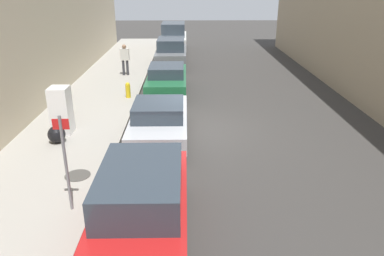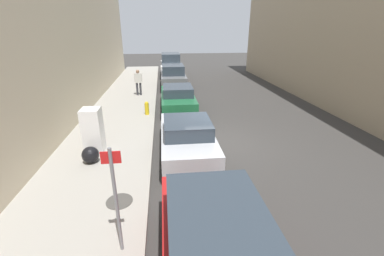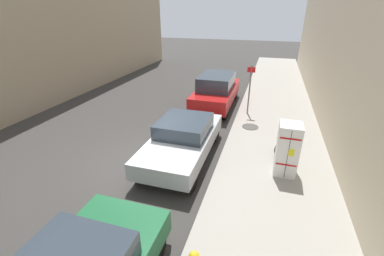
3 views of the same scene
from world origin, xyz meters
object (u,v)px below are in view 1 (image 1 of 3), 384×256
object	(u,v)px
fire_hydrant	(128,90)
parked_suv_gray	(171,52)
parked_sedan_silver	(159,119)
street_sign_post	(65,159)
discarded_refrigerator	(61,110)
parked_suv_red	(142,205)
parked_sedan_green	(167,78)
pedestrian_walking_far	(125,57)
parked_van_white	(174,37)
trash_bag	(57,134)

from	to	relation	value
fire_hydrant	parked_suv_gray	size ratio (longest dim) A/B	0.16
parked_sedan_silver	street_sign_post	bearing A→B (deg)	-111.51
discarded_refrigerator	parked_suv_red	xyz separation A→B (m)	(3.41, -5.75, -0.10)
street_sign_post	parked_sedan_silver	distance (m)	4.95
fire_hydrant	discarded_refrigerator	bearing A→B (deg)	-111.94
parked_sedan_green	parked_suv_gray	xyz separation A→B (m)	(0.00, 6.01, 0.19)
parked_suv_gray	parked_sedan_green	bearing A→B (deg)	-90.00
discarded_refrigerator	pedestrian_walking_far	bearing A→B (deg)	83.72
discarded_refrigerator	fire_hydrant	bearing A→B (deg)	68.06
parked_sedan_green	parked_suv_gray	world-z (taller)	parked_suv_gray
fire_hydrant	pedestrian_walking_far	size ratio (longest dim) A/B	0.41
street_sign_post	parked_sedan_green	world-z (taller)	street_sign_post
parked_suv_red	parked_suv_gray	world-z (taller)	parked_suv_gray
parked_sedan_silver	parked_sedan_green	distance (m)	5.84
parked_sedan_silver	parked_van_white	distance (m)	17.19
parked_suv_red	parked_van_white	bearing A→B (deg)	90.00
fire_hydrant	pedestrian_walking_far	bearing A→B (deg)	99.81
fire_hydrant	parked_sedan_silver	world-z (taller)	parked_sedan_silver
discarded_refrigerator	parked_van_white	distance (m)	17.30
street_sign_post	pedestrian_walking_far	bearing A→B (deg)	92.92
trash_bag	parked_van_white	bearing A→B (deg)	79.31
pedestrian_walking_far	parked_van_white	size ratio (longest dim) A/B	0.34
discarded_refrigerator	parked_van_white	world-z (taller)	parked_van_white
trash_bag	parked_sedan_green	distance (m)	7.31
trash_bag	parked_sedan_green	world-z (taller)	parked_sedan_green
street_sign_post	pedestrian_walking_far	size ratio (longest dim) A/B	1.37
parked_suv_red	parked_sedan_silver	xyz separation A→B (m)	(-0.00, 5.52, -0.17)
discarded_refrigerator	pedestrian_walking_far	xyz separation A→B (m)	(0.94, 8.53, 0.17)
parked_suv_red	fire_hydrant	bearing A→B (deg)	99.82
trash_bag	parked_suv_gray	world-z (taller)	parked_suv_gray
parked_suv_gray	parked_van_white	xyz separation A→B (m)	(-0.00, 5.33, 0.17)
trash_bag	street_sign_post	bearing A→B (deg)	-68.06
street_sign_post	parked_suv_red	size ratio (longest dim) A/B	0.51
parked_sedan_silver	parked_sedan_green	size ratio (longest dim) A/B	0.94
parked_sedan_silver	parked_sedan_green	world-z (taller)	parked_sedan_silver
discarded_refrigerator	pedestrian_walking_far	distance (m)	8.59
fire_hydrant	parked_suv_red	bearing A→B (deg)	-80.18
trash_bag	parked_suv_red	world-z (taller)	parked_suv_red
discarded_refrigerator	street_sign_post	bearing A→B (deg)	-71.27
pedestrian_walking_far	discarded_refrigerator	bearing A→B (deg)	80.85
parked_suv_red	parked_suv_gray	bearing A→B (deg)	90.00
discarded_refrigerator	trash_bag	distance (m)	1.03
street_sign_post	parked_sedan_silver	xyz separation A→B (m)	(1.79, 4.55, -0.76)
street_sign_post	parked_suv_red	bearing A→B (deg)	-28.59
discarded_refrigerator	parked_suv_red	world-z (taller)	discarded_refrigerator
street_sign_post	trash_bag	size ratio (longest dim) A/B	4.10
trash_bag	parked_sedan_silver	bearing A→B (deg)	10.84
fire_hydrant	pedestrian_walking_far	distance (m)	4.45
discarded_refrigerator	parked_sedan_silver	size ratio (longest dim) A/B	0.37
discarded_refrigerator	trash_bag	bearing A→B (deg)	-86.98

